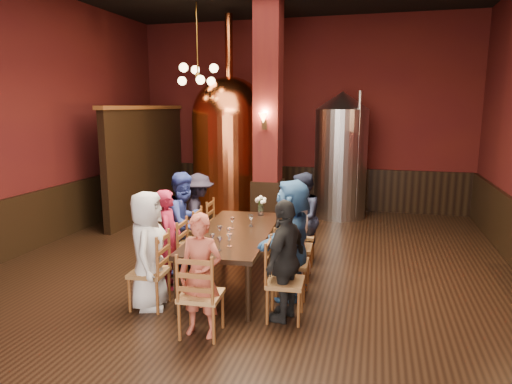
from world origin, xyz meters
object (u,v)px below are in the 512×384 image
(steel_vessel, at_px, (341,155))
(copper_kettle, at_px, (230,146))
(dining_table, at_px, (235,235))
(person_2, at_px, (185,222))
(person_1, at_px, (169,239))
(person_0, at_px, (148,250))
(rose_vase, at_px, (261,203))

(steel_vessel, bearing_deg, copper_kettle, -166.91)
(dining_table, height_order, person_2, person_2)
(person_1, xyz_separation_m, steel_vessel, (1.93, 4.75, 0.71))
(person_0, height_order, rose_vase, person_0)
(person_1, bearing_deg, steel_vessel, -38.29)
(person_2, xyz_separation_m, rose_vase, (0.99, 0.74, 0.20))
(person_0, relative_size, person_2, 0.97)
(person_2, xyz_separation_m, steel_vessel, (1.98, 4.09, 0.64))
(person_0, height_order, person_1, person_0)
(dining_table, relative_size, copper_kettle, 0.56)
(copper_kettle, xyz_separation_m, rose_vase, (1.42, -2.80, -0.65))
(copper_kettle, bearing_deg, person_1, -83.58)
(person_2, relative_size, copper_kettle, 0.34)
(person_1, height_order, person_2, person_2)
(dining_table, height_order, copper_kettle, copper_kettle)
(person_0, bearing_deg, rose_vase, -39.36)
(steel_vessel, bearing_deg, person_1, -112.15)
(dining_table, bearing_deg, steel_vessel, 71.91)
(copper_kettle, height_order, rose_vase, copper_kettle)
(person_1, bearing_deg, copper_kettle, -9.71)
(person_0, height_order, copper_kettle, copper_kettle)
(steel_vessel, height_order, rose_vase, steel_vessel)
(dining_table, bearing_deg, person_2, 158.78)
(person_1, relative_size, person_2, 0.90)
(person_2, height_order, rose_vase, person_2)
(dining_table, bearing_deg, person_0, -130.36)
(copper_kettle, relative_size, rose_vase, 13.88)
(person_1, distance_m, rose_vase, 1.71)
(person_1, height_order, copper_kettle, copper_kettle)
(person_0, height_order, person_2, person_2)
(person_2, bearing_deg, steel_vessel, -9.93)
(rose_vase, bearing_deg, copper_kettle, 116.91)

